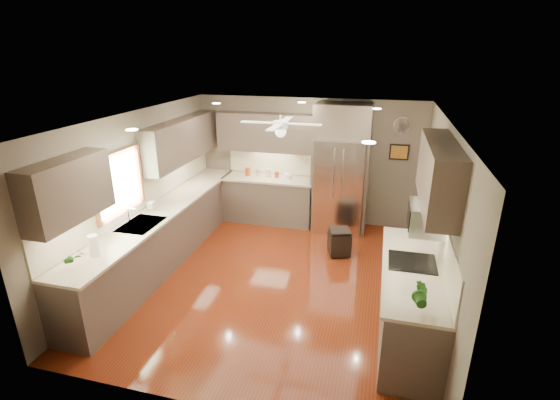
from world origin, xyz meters
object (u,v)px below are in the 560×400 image
at_px(bowl, 287,178).
at_px(microwave, 427,218).
at_px(canister_a, 248,172).
at_px(paper_towel, 94,246).
at_px(potted_plant_right, 420,295).
at_px(stool, 339,242).
at_px(canister_d, 277,175).
at_px(canister_b, 258,173).
at_px(potted_plant_left, 77,257).
at_px(refrigerator, 340,171).
at_px(canister_c, 268,173).
at_px(soap_bottle, 152,204).

xyz_separation_m(bowl, microwave, (2.37, -2.74, 0.51)).
bearing_deg(canister_a, paper_towel, -101.44).
relative_size(potted_plant_right, stool, 0.75).
bearing_deg(microwave, canister_d, 133.03).
distance_m(canister_b, paper_towel, 3.87).
relative_size(potted_plant_left, bowl, 1.40).
distance_m(canister_b, microwave, 4.12).
height_order(canister_a, refrigerator, refrigerator).
xyz_separation_m(potted_plant_left, bowl, (1.59, 4.01, -0.12)).
distance_m(canister_a, canister_c, 0.43).
xyz_separation_m(potted_plant_right, bowl, (-2.27, 3.86, -0.14)).
xyz_separation_m(soap_bottle, potted_plant_left, (0.12, -1.86, 0.05)).
height_order(canister_c, stool, canister_c).
relative_size(soap_bottle, potted_plant_right, 0.60).
bearing_deg(canister_b, stool, -32.61).
height_order(bowl, refrigerator, refrigerator).
height_order(potted_plant_left, potted_plant_right, potted_plant_right).
height_order(potted_plant_right, paper_towel, potted_plant_right).
relative_size(canister_b, paper_towel, 0.43).
bearing_deg(bowl, paper_towel, -113.19).
xyz_separation_m(canister_a, canister_c, (0.43, 0.02, 0.01)).
bearing_deg(refrigerator, stool, -81.85).
xyz_separation_m(refrigerator, paper_towel, (-2.64, -3.67, -0.11)).
distance_m(canister_c, soap_bottle, 2.54).
bearing_deg(bowl, canister_a, 178.85).
height_order(potted_plant_right, stool, potted_plant_right).
bearing_deg(potted_plant_right, paper_towel, 177.78).
xyz_separation_m(bowl, refrigerator, (1.05, -0.03, 0.22)).
bearing_deg(canister_b, paper_towel, -104.40).
xyz_separation_m(canister_a, microwave, (3.21, -2.76, 0.46)).
bearing_deg(canister_d, paper_towel, -109.91).
distance_m(canister_c, microwave, 3.95).
height_order(canister_c, refrigerator, refrigerator).
distance_m(bowl, stool, 1.81).
xyz_separation_m(refrigerator, stool, (0.16, -1.10, -0.95)).
distance_m(canister_a, bowl, 0.84).
bearing_deg(stool, canister_a, 150.51).
bearing_deg(bowl, canister_b, 176.77).
bearing_deg(microwave, refrigerator, 116.09).
xyz_separation_m(bowl, stool, (1.20, -1.14, -0.73)).
xyz_separation_m(microwave, stool, (-1.17, 1.61, -1.24)).
bearing_deg(bowl, stool, -43.34).
xyz_separation_m(canister_d, paper_towel, (-1.36, -3.75, 0.08)).
bearing_deg(paper_towel, bowl, 66.81).
relative_size(canister_a, potted_plant_right, 0.49).
bearing_deg(stool, canister_b, 147.39).
bearing_deg(potted_plant_left, refrigerator, 56.48).
bearing_deg(stool, bowl, 136.66).
height_order(bowl, microwave, microwave).
relative_size(canister_a, stool, 0.37).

